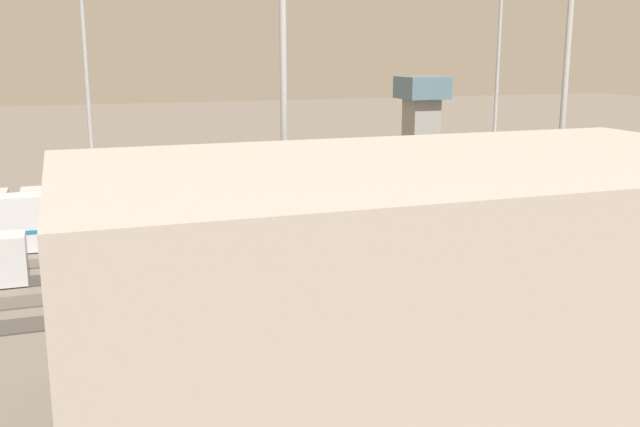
% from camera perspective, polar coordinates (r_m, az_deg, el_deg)
% --- Properties ---
extents(ground_plane, '(400.00, 400.00, 0.00)m').
position_cam_1_polar(ground_plane, '(70.55, 1.27, -1.89)').
color(ground_plane, '#60594F').
extents(track_bed_0, '(140.00, 2.80, 0.12)m').
position_cam_1_polar(track_bed_0, '(84.35, -2.36, 0.53)').
color(track_bed_0, '#4C443D').
rests_on(track_bed_0, ground_plane).
extents(track_bed_1, '(140.00, 2.80, 0.12)m').
position_cam_1_polar(track_bed_1, '(79.70, -1.29, -0.17)').
color(track_bed_1, '#3D3833').
rests_on(track_bed_1, ground_plane).
extents(track_bed_2, '(140.00, 2.80, 0.12)m').
position_cam_1_polar(track_bed_2, '(75.09, -0.09, -0.96)').
color(track_bed_2, '#3D3833').
rests_on(track_bed_2, ground_plane).
extents(track_bed_3, '(140.00, 2.80, 0.12)m').
position_cam_1_polar(track_bed_3, '(70.54, 1.27, -1.85)').
color(track_bed_3, '#4C443D').
rests_on(track_bed_3, ground_plane).
extents(track_bed_4, '(140.00, 2.80, 0.12)m').
position_cam_1_polar(track_bed_4, '(66.05, 2.82, -2.86)').
color(track_bed_4, '#3D3833').
rests_on(track_bed_4, ground_plane).
extents(track_bed_5, '(140.00, 2.80, 0.12)m').
position_cam_1_polar(track_bed_5, '(61.64, 4.60, -4.01)').
color(track_bed_5, '#4C443D').
rests_on(track_bed_5, ground_plane).
extents(track_bed_6, '(140.00, 2.80, 0.12)m').
position_cam_1_polar(track_bed_6, '(57.32, 6.65, -5.33)').
color(track_bed_6, '#3D3833').
rests_on(track_bed_6, ground_plane).
extents(train_on_track_4, '(139.00, 3.00, 4.40)m').
position_cam_1_polar(train_on_track_4, '(64.14, -0.53, -1.45)').
color(train_on_track_4, '#1E6B9E').
rests_on(train_on_track_4, ground_plane).
extents(train_on_track_0, '(95.60, 3.06, 3.80)m').
position_cam_1_polar(train_on_track_0, '(82.64, -5.72, 1.60)').
color(train_on_track_0, '#B7BABF').
rests_on(train_on_track_0, ground_plane).
extents(train_on_track_2, '(71.40, 3.06, 5.00)m').
position_cam_1_polar(train_on_track_2, '(70.44, -18.20, -0.39)').
color(train_on_track_2, silver).
rests_on(train_on_track_2, ground_plane).
extents(train_on_track_3, '(71.40, 3.00, 3.80)m').
position_cam_1_polar(train_on_track_3, '(84.70, 19.97, 1.19)').
color(train_on_track_3, '#B7BABF').
rests_on(train_on_track_3, ground_plane).
extents(light_mast_0, '(2.80, 0.70, 30.98)m').
position_cam_1_polar(light_mast_0, '(97.02, 13.83, 13.24)').
color(light_mast_0, '#9EA0A5').
rests_on(light_mast_0, ground_plane).
extents(light_mast_1, '(2.80, 0.70, 29.48)m').
position_cam_1_polar(light_mast_1, '(47.28, -2.91, 13.75)').
color(light_mast_1, '#9EA0A5').
rests_on(light_mast_1, ground_plane).
extents(light_mast_2, '(2.80, 0.70, 26.43)m').
position_cam_1_polar(light_mast_2, '(81.92, -17.85, 11.48)').
color(light_mast_2, '#9EA0A5').
rests_on(light_mast_2, ground_plane).
extents(light_mast_3, '(2.80, 0.70, 24.01)m').
position_cam_1_polar(light_mast_3, '(56.97, 18.62, 9.89)').
color(light_mast_3, '#9EA0A5').
rests_on(light_mast_3, ground_plane).
extents(maintenance_shed, '(35.61, 19.06, 12.53)m').
position_cam_1_polar(maintenance_shed, '(36.93, 8.84, -5.41)').
color(maintenance_shed, '#9E9389').
rests_on(maintenance_shed, ground_plane).
extents(control_tower, '(6.00, 6.00, 14.27)m').
position_cam_1_polar(control_tower, '(102.78, 7.91, 7.23)').
color(control_tower, gray).
rests_on(control_tower, ground_plane).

